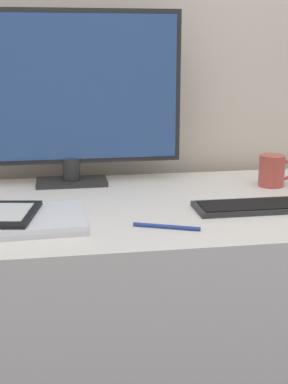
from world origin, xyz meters
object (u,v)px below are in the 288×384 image
laptop (17,221)px  monitor (69,94)px  keyboard (259,206)px  coffee_mug (273,171)px  ereader (5,214)px  pen (167,227)px

laptop → monitor: bearing=69.7°
laptop → keyboard: bearing=3.3°
monitor → coffee_mug: monitor is taller
ereader → coffee_mug: bearing=18.2°
coffee_mug → pen: size_ratio=0.76×
keyboard → laptop: 0.58m
pen → monitor: bearing=113.9°
monitor → keyboard: 0.61m
laptop → coffee_mug: coffee_mug is taller
laptop → pen: (0.33, -0.08, -0.01)m
coffee_mug → ereader: bearing=-161.8°
keyboard → ereader: ereader is taller
keyboard → laptop: size_ratio=1.04×
keyboard → laptop: (-0.58, -0.03, 0.00)m
keyboard → pen: size_ratio=2.25×
coffee_mug → pen: 0.49m
laptop → coffee_mug: bearing=19.2°
laptop → ereader: size_ratio=1.50×
monitor → laptop: 0.46m
coffee_mug → pen: bearing=-139.6°
laptop → ereader: (-0.02, 0.01, 0.02)m
monitor → ereader: size_ratio=3.10×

